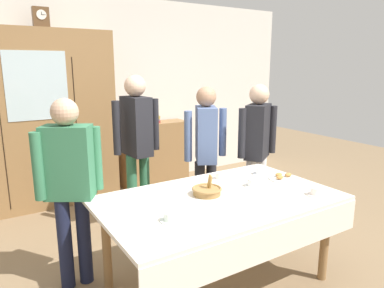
# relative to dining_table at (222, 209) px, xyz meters

# --- Properties ---
(ground_plane) EXTENTS (12.00, 12.00, 0.00)m
(ground_plane) POSITION_rel_dining_table_xyz_m (0.00, 0.24, -0.67)
(ground_plane) COLOR #846B4C
(ground_plane) RESTS_ON ground
(back_wall) EXTENTS (6.40, 0.10, 2.70)m
(back_wall) POSITION_rel_dining_table_xyz_m (0.00, 2.89, 0.68)
(back_wall) COLOR silver
(back_wall) RESTS_ON ground
(dining_table) EXTENTS (1.86, 1.12, 0.76)m
(dining_table) POSITION_rel_dining_table_xyz_m (0.00, 0.00, 0.00)
(dining_table) COLOR olive
(dining_table) RESTS_ON ground
(wall_cabinet) EXTENTS (1.87, 0.46, 2.19)m
(wall_cabinet) POSITION_rel_dining_table_xyz_m (-0.90, 2.59, 0.43)
(wall_cabinet) COLOR olive
(wall_cabinet) RESTS_ON ground
(mantel_clock) EXTENTS (0.18, 0.11, 0.24)m
(mantel_clock) POSITION_rel_dining_table_xyz_m (-0.75, 2.59, 1.65)
(mantel_clock) COLOR brown
(mantel_clock) RESTS_ON wall_cabinet
(bookshelf_low) EXTENTS (1.03, 0.35, 0.93)m
(bookshelf_low) POSITION_rel_dining_table_xyz_m (0.70, 2.64, -0.20)
(bookshelf_low) COLOR olive
(bookshelf_low) RESTS_ON ground
(book_stack) EXTENTS (0.16, 0.19, 0.10)m
(book_stack) POSITION_rel_dining_table_xyz_m (0.70, 2.64, 0.32)
(book_stack) COLOR #99332D
(book_stack) RESTS_ON bookshelf_low
(tea_cup_center) EXTENTS (0.13, 0.13, 0.06)m
(tea_cup_center) POSITION_rel_dining_table_xyz_m (0.67, 0.31, 0.12)
(tea_cup_center) COLOR white
(tea_cup_center) RESTS_ON dining_table
(tea_cup_far_right) EXTENTS (0.13, 0.13, 0.06)m
(tea_cup_far_right) POSITION_rel_dining_table_xyz_m (-0.54, -0.15, 0.12)
(tea_cup_far_right) COLOR silver
(tea_cup_far_right) RESTS_ON dining_table
(tea_cup_near_right) EXTENTS (0.13, 0.13, 0.06)m
(tea_cup_near_right) POSITION_rel_dining_table_xyz_m (0.67, -0.34, 0.12)
(tea_cup_near_right) COLOR white
(tea_cup_near_right) RESTS_ON dining_table
(tea_cup_back_edge) EXTENTS (0.13, 0.13, 0.06)m
(tea_cup_back_edge) POSITION_rel_dining_table_xyz_m (0.27, 0.39, 0.12)
(tea_cup_back_edge) COLOR white
(tea_cup_back_edge) RESTS_ON dining_table
(tea_cup_near_left) EXTENTS (0.13, 0.13, 0.06)m
(tea_cup_near_left) POSITION_rel_dining_table_xyz_m (0.39, 0.09, 0.12)
(tea_cup_near_left) COLOR white
(tea_cup_near_left) RESTS_ON dining_table
(bread_basket) EXTENTS (0.24, 0.24, 0.16)m
(bread_basket) POSITION_rel_dining_table_xyz_m (-0.05, 0.13, 0.13)
(bread_basket) COLOR #9E7542
(bread_basket) RESTS_ON dining_table
(pastry_plate) EXTENTS (0.28, 0.28, 0.05)m
(pastry_plate) POSITION_rel_dining_table_xyz_m (0.76, 0.08, 0.10)
(pastry_plate) COLOR white
(pastry_plate) RESTS_ON dining_table
(spoon_far_left) EXTENTS (0.12, 0.02, 0.01)m
(spoon_far_left) POSITION_rel_dining_table_xyz_m (0.38, -0.13, 0.09)
(spoon_far_left) COLOR silver
(spoon_far_left) RESTS_ON dining_table
(spoon_near_right) EXTENTS (0.12, 0.02, 0.01)m
(spoon_near_right) POSITION_rel_dining_table_xyz_m (-0.73, -0.04, 0.09)
(spoon_near_right) COLOR silver
(spoon_near_right) RESTS_ON dining_table
(person_behind_table_right) EXTENTS (0.52, 0.36, 1.53)m
(person_behind_table_right) POSITION_rel_dining_table_xyz_m (-0.99, 0.64, 0.26)
(person_behind_table_right) COLOR #191E38
(person_behind_table_right) RESTS_ON ground
(person_near_right_end) EXTENTS (0.52, 0.38, 1.67)m
(person_near_right_end) POSITION_rel_dining_table_xyz_m (-0.11, 1.37, 0.35)
(person_near_right_end) COLOR #33704C
(person_near_right_end) RESTS_ON ground
(person_beside_shelf) EXTENTS (0.52, 0.41, 1.56)m
(person_beside_shelf) POSITION_rel_dining_table_xyz_m (0.49, 0.95, 0.27)
(person_beside_shelf) COLOR #232328
(person_beside_shelf) RESTS_ON ground
(person_by_cabinet) EXTENTS (0.52, 0.37, 1.57)m
(person_by_cabinet) POSITION_rel_dining_table_xyz_m (1.02, 0.73, 0.28)
(person_by_cabinet) COLOR silver
(person_by_cabinet) RESTS_ON ground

